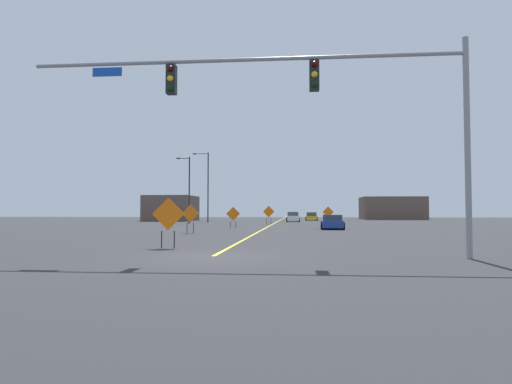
{
  "coord_description": "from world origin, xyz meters",
  "views": [
    {
      "loc": [
        2.93,
        -15.45,
        1.59
      ],
      "look_at": [
        -1.1,
        28.12,
        3.45
      ],
      "focal_mm": 31.25,
      "sensor_mm": 36.0,
      "label": 1
    }
  ],
  "objects_px": {
    "street_lamp_far_left": "(188,187)",
    "construction_sign_left_lane": "(328,213)",
    "street_lamp_mid_left": "(207,184)",
    "construction_sign_median_near": "(233,215)",
    "construction_sign_right_shoulder": "(190,215)",
    "construction_sign_left_shoulder": "(168,216)",
    "car_yellow_mid": "(311,217)",
    "traffic_signal_assembly": "(312,94)",
    "construction_sign_median_far": "(269,212)",
    "car_white_far": "(293,217)",
    "car_blue_passing": "(332,222)"
  },
  "relations": [
    {
      "from": "construction_sign_left_shoulder",
      "to": "construction_sign_median_far",
      "type": "bearing_deg",
      "value": 86.56
    },
    {
      "from": "construction_sign_left_lane",
      "to": "car_yellow_mid",
      "type": "relative_size",
      "value": 0.48
    },
    {
      "from": "construction_sign_median_far",
      "to": "car_yellow_mid",
      "type": "xyz_separation_m",
      "value": [
        5.84,
        21.92,
        -0.78
      ]
    },
    {
      "from": "construction_sign_median_near",
      "to": "car_blue_passing",
      "type": "distance_m",
      "value": 9.56
    },
    {
      "from": "traffic_signal_assembly",
      "to": "construction_sign_left_lane",
      "type": "xyz_separation_m",
      "value": [
        3.25,
        39.93,
        -4.31
      ]
    },
    {
      "from": "construction_sign_median_near",
      "to": "construction_sign_left_lane",
      "type": "distance_m",
      "value": 16.48
    },
    {
      "from": "car_yellow_mid",
      "to": "street_lamp_far_left",
      "type": "bearing_deg",
      "value": -127.48
    },
    {
      "from": "traffic_signal_assembly",
      "to": "construction_sign_median_far",
      "type": "height_order",
      "value": "traffic_signal_assembly"
    },
    {
      "from": "traffic_signal_assembly",
      "to": "street_lamp_mid_left",
      "type": "relative_size",
      "value": 1.59
    },
    {
      "from": "street_lamp_mid_left",
      "to": "car_white_far",
      "type": "height_order",
      "value": "street_lamp_mid_left"
    },
    {
      "from": "street_lamp_far_left",
      "to": "car_blue_passing",
      "type": "xyz_separation_m",
      "value": [
        16.68,
        -15.25,
        -4.0
      ]
    },
    {
      "from": "construction_sign_right_shoulder",
      "to": "car_white_far",
      "type": "relative_size",
      "value": 0.48
    },
    {
      "from": "street_lamp_mid_left",
      "to": "construction_sign_median_far",
      "type": "height_order",
      "value": "street_lamp_mid_left"
    },
    {
      "from": "construction_sign_median_near",
      "to": "car_yellow_mid",
      "type": "height_order",
      "value": "construction_sign_median_near"
    },
    {
      "from": "construction_sign_left_shoulder",
      "to": "car_yellow_mid",
      "type": "relative_size",
      "value": 0.48
    },
    {
      "from": "construction_sign_left_lane",
      "to": "construction_sign_left_shoulder",
      "type": "bearing_deg",
      "value": -104.31
    },
    {
      "from": "construction_sign_left_lane",
      "to": "construction_sign_left_shoulder",
      "type": "xyz_separation_m",
      "value": [
        -9.34,
        -36.6,
        -0.0
      ]
    },
    {
      "from": "construction_sign_median_near",
      "to": "construction_sign_right_shoulder",
      "type": "xyz_separation_m",
      "value": [
        -1.53,
        -10.83,
        0.06
      ]
    },
    {
      "from": "street_lamp_mid_left",
      "to": "construction_sign_median_far",
      "type": "relative_size",
      "value": 4.38
    },
    {
      "from": "street_lamp_far_left",
      "to": "car_white_far",
      "type": "bearing_deg",
      "value": 41.65
    },
    {
      "from": "street_lamp_mid_left",
      "to": "construction_sign_left_lane",
      "type": "distance_m",
      "value": 17.4
    },
    {
      "from": "car_yellow_mid",
      "to": "traffic_signal_assembly",
      "type": "bearing_deg",
      "value": -91.77
    },
    {
      "from": "construction_sign_right_shoulder",
      "to": "construction_sign_left_shoulder",
      "type": "bearing_deg",
      "value": -80.57
    },
    {
      "from": "street_lamp_far_left",
      "to": "car_white_far",
      "type": "xyz_separation_m",
      "value": [
        12.98,
        11.54,
        -3.93
      ]
    },
    {
      "from": "street_lamp_far_left",
      "to": "construction_sign_right_shoulder",
      "type": "relative_size",
      "value": 4.11
    },
    {
      "from": "construction_sign_left_lane",
      "to": "car_blue_passing",
      "type": "xyz_separation_m",
      "value": [
        -0.73,
        -15.79,
        -0.76
      ]
    },
    {
      "from": "construction_sign_median_far",
      "to": "traffic_signal_assembly",
      "type": "bearing_deg",
      "value": -84.08
    },
    {
      "from": "construction_sign_median_far",
      "to": "car_white_far",
      "type": "distance_m",
      "value": 12.89
    },
    {
      "from": "street_lamp_mid_left",
      "to": "construction_sign_left_lane",
      "type": "height_order",
      "value": "street_lamp_mid_left"
    },
    {
      "from": "street_lamp_far_left",
      "to": "construction_sign_median_far",
      "type": "distance_m",
      "value": 10.72
    },
    {
      "from": "construction_sign_left_shoulder",
      "to": "car_blue_passing",
      "type": "relative_size",
      "value": 0.48
    },
    {
      "from": "construction_sign_median_near",
      "to": "car_white_far",
      "type": "xyz_separation_m",
      "value": [
        5.46,
        24.17,
        -0.57
      ]
    },
    {
      "from": "street_lamp_far_left",
      "to": "traffic_signal_assembly",
      "type": "bearing_deg",
      "value": -70.23
    },
    {
      "from": "street_lamp_mid_left",
      "to": "construction_sign_median_near",
      "type": "relative_size",
      "value": 4.86
    },
    {
      "from": "construction_sign_median_near",
      "to": "street_lamp_mid_left",
      "type": "bearing_deg",
      "value": 109.03
    },
    {
      "from": "construction_sign_left_shoulder",
      "to": "car_yellow_mid",
      "type": "xyz_separation_m",
      "value": [
        7.95,
        56.96,
        -0.74
      ]
    },
    {
      "from": "construction_sign_left_shoulder",
      "to": "car_yellow_mid",
      "type": "distance_m",
      "value": 57.52
    },
    {
      "from": "street_lamp_mid_left",
      "to": "construction_sign_right_shoulder",
      "type": "height_order",
      "value": "street_lamp_mid_left"
    },
    {
      "from": "street_lamp_mid_left",
      "to": "construction_sign_right_shoulder",
      "type": "bearing_deg",
      "value": -80.72
    },
    {
      "from": "construction_sign_median_near",
      "to": "construction_sign_right_shoulder",
      "type": "height_order",
      "value": "construction_sign_right_shoulder"
    },
    {
      "from": "construction_sign_median_far",
      "to": "car_white_far",
      "type": "bearing_deg",
      "value": 77.47
    },
    {
      "from": "construction_sign_median_near",
      "to": "construction_sign_left_shoulder",
      "type": "bearing_deg",
      "value": -88.63
    },
    {
      "from": "construction_sign_median_near",
      "to": "street_lamp_far_left",
      "type": "bearing_deg",
      "value": 120.75
    },
    {
      "from": "construction_sign_left_shoulder",
      "to": "car_white_far",
      "type": "relative_size",
      "value": 0.5
    },
    {
      "from": "street_lamp_mid_left",
      "to": "car_yellow_mid",
      "type": "height_order",
      "value": "street_lamp_mid_left"
    },
    {
      "from": "traffic_signal_assembly",
      "to": "construction_sign_median_near",
      "type": "distance_m",
      "value": 27.92
    },
    {
      "from": "traffic_signal_assembly",
      "to": "construction_sign_median_far",
      "type": "distance_m",
      "value": 38.81
    },
    {
      "from": "construction_sign_left_shoulder",
      "to": "construction_sign_right_shoulder",
      "type": "height_order",
      "value": "construction_sign_left_shoulder"
    },
    {
      "from": "street_lamp_far_left",
      "to": "construction_sign_left_lane",
      "type": "xyz_separation_m",
      "value": [
        17.41,
        0.54,
        -3.23
      ]
    },
    {
      "from": "construction_sign_median_far",
      "to": "street_lamp_far_left",
      "type": "bearing_deg",
      "value": 174.26
    }
  ]
}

